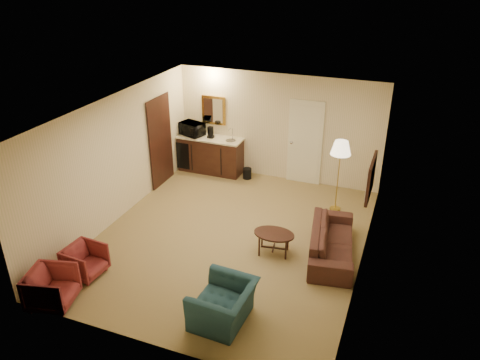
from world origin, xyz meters
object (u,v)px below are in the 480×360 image
Objects in this scene: waste_bin at (247,173)px; teal_armchair at (223,298)px; coffee_table at (274,243)px; coffee_maker at (211,132)px; rose_chair_near at (85,260)px; microwave at (192,127)px; sofa at (332,237)px; floor_lamp at (338,176)px; rose_chair_far at (51,286)px; wetbar_cabinet at (211,155)px.

teal_armchair is at bearing -73.82° from waste_bin.
coffee_table is 2.70× the size of coffee_maker.
waste_bin is (1.26, 4.64, -0.17)m from rose_chair_near.
coffee_maker reaches higher than teal_armchair.
coffee_table is 4.35m from microwave.
sofa is 1.22× the size of floor_lamp.
rose_chair_far is (0.00, -0.81, 0.04)m from rose_chair_near.
microwave is (-2.91, 4.90, 0.70)m from teal_armchair.
coffee_maker is at bearing 15.75° from microwave.
wetbar_cabinet is 3.91m from coffee_table.
rose_chair_far is at bearing -92.59° from wetbar_cabinet.
teal_armchair is 0.60× the size of floor_lamp.
sofa is 1.08m from coffee_table.
rose_chair_near is at bearing -132.99° from floor_lamp.
coffee_maker reaches higher than rose_chair_far.
rose_chair_near is (-0.25, -4.71, -0.15)m from wetbar_cabinet.
wetbar_cabinet is 0.84× the size of sofa.
coffee_table is (2.84, 2.60, -0.13)m from rose_chair_far.
rose_chair_far is at bearing -70.26° from microwave.
floor_lamp is at bearing -1.03° from sofa.
teal_armchair reaches higher than sofa.
rose_chair_far is 1.17× the size of microwave.
rose_chair_near reaches higher than waste_bin.
sofa reaches higher than rose_chair_far.
teal_armchair is 2.67m from rose_chair_near.
microwave reaches higher than waste_bin.
rose_chair_near is at bearing -69.82° from microwave.
sofa is at bearing 18.81° from coffee_table.
sofa is at bearing 155.52° from teal_armchair.
coffee_maker is at bearing -17.01° from rose_chair_far.
coffee_maker is (0.27, 4.70, 0.75)m from rose_chair_near.
rose_chair_far is 2.46× the size of coffee_maker.
teal_armchair is 2.00m from coffee_table.
rose_chair_far is (-3.85, -2.94, -0.04)m from sofa.
coffee_maker is (0.52, -0.01, -0.06)m from microwave.
coffee_maker is (0.02, -0.01, 0.60)m from wetbar_cabinet.
waste_bin is at bearing 118.94° from coffee_table.
floor_lamp reaches higher than coffee_maker.
rose_chair_far is at bearing -137.52° from coffee_table.
coffee_maker reaches higher than sofa.
floor_lamp is 2.55m from waste_bin.
wetbar_cabinet is at bearing 16.84° from microwave.
microwave is (-0.25, 5.52, 0.77)m from rose_chair_far.
waste_bin is (1.01, -0.07, -0.33)m from wetbar_cabinet.
coffee_maker is at bearing -31.20° from wetbar_cabinet.
rose_chair_far is (-0.25, -5.52, -0.12)m from wetbar_cabinet.
sofa reaches higher than waste_bin.
rose_chair_near is 0.81× the size of coffee_table.
wetbar_cabinet reaches higher than waste_bin.
sofa is at bearing -30.83° from coffee_maker.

